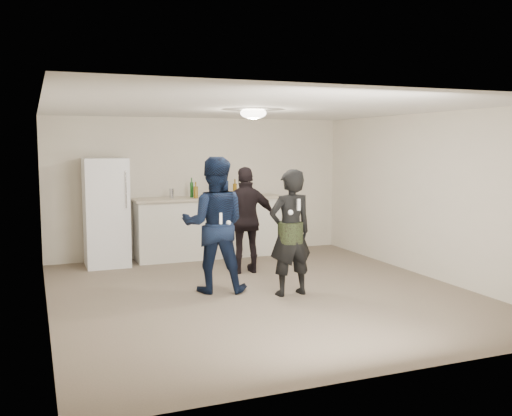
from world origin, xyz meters
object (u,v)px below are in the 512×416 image
object	(u,v)px
counter	(209,228)
fridge	(106,212)
man	(214,225)
woman	(290,233)
spectator	(247,220)
shaker	(172,193)

from	to	relation	value
counter	fridge	world-z (taller)	fridge
man	woman	size ratio (longest dim) A/B	1.09
fridge	spectator	size ratio (longest dim) A/B	1.07
counter	man	distance (m)	2.45
shaker	spectator	size ratio (longest dim) A/B	0.10
counter	spectator	size ratio (longest dim) A/B	1.55
woman	spectator	bearing A→B (deg)	-91.46
woman	counter	bearing A→B (deg)	-88.99
shaker	woman	distance (m)	3.07
woman	spectator	xyz separation A→B (m)	(-0.07, 1.48, -0.01)
spectator	man	bearing A→B (deg)	55.57
counter	man	bearing A→B (deg)	-105.08
fridge	spectator	distance (m)	2.40
shaker	man	distance (m)	2.36
counter	woman	world-z (taller)	woman
spectator	fridge	bearing A→B (deg)	-26.85
counter	spectator	xyz separation A→B (m)	(0.19, -1.41, 0.31)
fridge	counter	bearing A→B (deg)	2.22
man	woman	world-z (taller)	man
man	counter	bearing A→B (deg)	-85.72
shaker	counter	bearing A→B (deg)	-0.85
fridge	shaker	size ratio (longest dim) A/B	10.59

